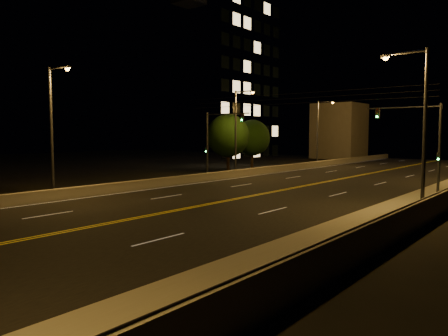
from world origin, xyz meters
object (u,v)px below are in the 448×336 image
Objects in this scene: streetlight_6 at (320,129)px; tree_1 at (252,138)px; traffic_signal_left at (215,138)px; tree_0 at (228,136)px; building_tower at (189,84)px; traffic_signal_right at (425,140)px; streetlight_4 at (53,123)px; streetlight_1 at (420,120)px; streetlight_5 at (238,127)px.

streetlight_6 is 1.43× the size of tree_1.
traffic_signal_left is at bearing -87.44° from streetlight_6.
streetlight_6 reaches higher than tree_0.
traffic_signal_right is at bearing -24.74° from building_tower.
traffic_signal_left is (1.07, 15.95, -1.14)m from streetlight_4.
streetlight_1 is 23.26m from streetlight_4.
traffic_signal_right is at bearing -30.31° from tree_1.
streetlight_6 reaches higher than tree_1.
streetlight_5 reaches higher than tree_1.
streetlight_5 is 18.95m from streetlight_6.
tree_0 is (-4.85, 8.17, 0.19)m from traffic_signal_left.
streetlight_4 reaches higher than traffic_signal_right.
streetlight_5 is at bearing 101.96° from traffic_signal_left.
tree_0 reaches higher than traffic_signal_right.
building_tower is (-19.41, -5.87, 6.98)m from streetlight_6.
streetlight_6 is 21.45m from building_tower.
tree_1 is at bearing 112.07° from traffic_signal_left.
building_tower reaches higher than tree_0.
streetlight_5 is 1.43× the size of tree_1.
tree_1 is at bearing 98.95° from streetlight_4.
tree_0 is 1.08× the size of tree_1.
streetlight_4 is 39.85m from building_tower.
streetlight_5 is 5.31m from traffic_signal_left.
traffic_signal_left is (1.07, -5.07, -1.14)m from streetlight_5.
streetlight_5 and streetlight_6 have the same top height.
tree_0 is (-3.78, -15.84, -0.95)m from streetlight_6.
traffic_signal_left is at bearing 86.15° from streetlight_4.
streetlight_4 and streetlight_5 have the same top height.
streetlight_5 is at bearing -62.99° from tree_1.
streetlight_4 is 1.33× the size of tree_0.
streetlight_4 is at bearing -81.05° from tree_1.
traffic_signal_right is 25.12m from tree_0.
tree_0 is at bearing 140.61° from streetlight_5.
building_tower is 17.18m from tree_1.
streetlight_1 is at bearing -55.29° from streetlight_6.
streetlight_4 is at bearing -81.09° from tree_0.
tree_1 is at bearing 99.13° from tree_0.
traffic_signal_left is (-18.89, 0.00, 0.00)m from traffic_signal_right.
traffic_signal_left is 28.55m from building_tower.
streetlight_4 is 1.38× the size of traffic_signal_right.
streetlight_6 is at bearing 129.74° from traffic_signal_right.
streetlight_4 is at bearing -90.00° from streetlight_5.
streetlight_5 is 1.38× the size of traffic_signal_right.
streetlight_5 is 1.33× the size of tree_0.
tree_1 is (-24.76, 14.47, -0.12)m from traffic_signal_right.
streetlight_6 reaches higher than traffic_signal_left.
tree_1 is (-5.87, 14.47, -0.12)m from traffic_signal_left.
streetlight_5 reaches higher than traffic_signal_left.
streetlight_1 is 1.33× the size of tree_0.
traffic_signal_left is at bearing -78.04° from streetlight_5.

